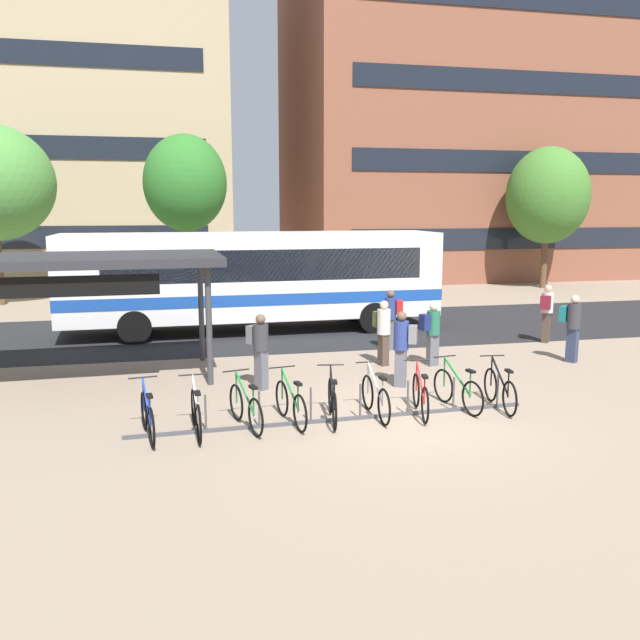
{
  "coord_description": "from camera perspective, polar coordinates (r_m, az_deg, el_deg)",
  "views": [
    {
      "loc": [
        -4.13,
        -11.29,
        4.01
      ],
      "look_at": [
        -0.63,
        4.55,
        1.22
      ],
      "focal_mm": 36.83,
      "sensor_mm": 36.0,
      "label": 1
    }
  ],
  "objects": [
    {
      "name": "commuter_teal_pack_4",
      "position": [
        18.29,
        21.07,
        -0.28
      ],
      "size": [
        0.54,
        0.61,
        1.78
      ],
      "rotation": [
        0.0,
        0.0,
        5.28
      ],
      "color": "#2D3851",
      "rests_on": "ground"
    },
    {
      "name": "commuter_navy_pack_6",
      "position": [
        16.92,
        9.7,
        -0.83
      ],
      "size": [
        0.57,
        0.4,
        1.64
      ],
      "rotation": [
        0.0,
        0.0,
        0.19
      ],
      "color": "#565660",
      "rests_on": "ground"
    },
    {
      "name": "parked_bicycle_green_7",
      "position": [
        13.51,
        11.87,
        -6.01
      ],
      "size": [
        0.52,
        1.7,
        0.99
      ],
      "rotation": [
        0.0,
        0.0,
        1.75
      ],
      "color": "black",
      "rests_on": "ground"
    },
    {
      "name": "building_left_wing",
      "position": [
        40.42,
        -24.47,
        15.38
      ],
      "size": [
        21.67,
        10.31,
        17.11
      ],
      "color": "tan",
      "rests_on": "ground"
    },
    {
      "name": "parked_bicycle_black_8",
      "position": [
        13.74,
        15.36,
        -5.89
      ],
      "size": [
        0.52,
        1.72,
        0.99
      ],
      "rotation": [
        0.0,
        0.0,
        1.46
      ],
      "color": "black",
      "rests_on": "ground"
    },
    {
      "name": "ground",
      "position": [
        12.67,
        7.32,
        -8.76
      ],
      "size": [
        200.0,
        200.0,
        0.0
      ],
      "primitive_type": "plane",
      "color": "gray"
    },
    {
      "name": "bike_rack",
      "position": [
        12.57,
        1.38,
        -8.39
      ],
      "size": [
        7.79,
        0.41,
        0.7
      ],
      "rotation": [
        0.0,
        0.0,
        0.04
      ],
      "color": "#47474C",
      "rests_on": "ground"
    },
    {
      "name": "street_tree_0",
      "position": [
        34.82,
        19.17,
        10.17
      ],
      "size": [
        4.03,
        4.03,
        6.95
      ],
      "color": "brown",
      "rests_on": "ground"
    },
    {
      "name": "building_right_wing",
      "position": [
        43.92,
        14.24,
        19.82
      ],
      "size": [
        23.52,
        14.01,
        23.78
      ],
      "color": "brown",
      "rests_on": "ground"
    },
    {
      "name": "commuter_maroon_pack_3",
      "position": [
        20.67,
        19.1,
        0.87
      ],
      "size": [
        0.58,
        0.59,
        1.73
      ],
      "rotation": [
        0.0,
        0.0,
        0.81
      ],
      "color": "#47382D",
      "rests_on": "ground"
    },
    {
      "name": "street_tree_1",
      "position": [
        28.81,
        -11.63,
        11.54
      ],
      "size": [
        3.49,
        3.49,
        7.04
      ],
      "color": "brown",
      "rests_on": "ground"
    },
    {
      "name": "commuter_olive_pack_2",
      "position": [
        16.81,
        5.5,
        -0.72
      ],
      "size": [
        0.41,
        0.57,
        1.68
      ],
      "rotation": [
        0.0,
        0.0,
        4.92
      ],
      "color": "#47382D",
      "rests_on": "ground"
    },
    {
      "name": "parked_bicycle_green_3",
      "position": [
        12.36,
        -2.57,
        -7.3
      ],
      "size": [
        0.52,
        1.71,
        0.99
      ],
      "rotation": [
        0.0,
        0.0,
        1.74
      ],
      "color": "black",
      "rests_on": "ground"
    },
    {
      "name": "parked_bicycle_red_6",
      "position": [
        13.01,
        8.72,
        -6.53
      ],
      "size": [
        0.54,
        1.7,
        0.99
      ],
      "rotation": [
        0.0,
        0.0,
        1.37
      ],
      "color": "black",
      "rests_on": "ground"
    },
    {
      "name": "parked_bicycle_white_1",
      "position": [
        11.98,
        -10.72,
        -8.02
      ],
      "size": [
        0.52,
        1.72,
        0.99
      ],
      "rotation": [
        0.0,
        0.0,
        1.63
      ],
      "color": "black",
      "rests_on": "ground"
    },
    {
      "name": "transit_shelter",
      "position": [
        16.11,
        -20.52,
        4.63
      ],
      "size": [
        6.71,
        3.51,
        2.92
      ],
      "rotation": [
        0.0,
        0.0,
        0.03
      ],
      "color": "#38383D",
      "rests_on": "ground"
    },
    {
      "name": "city_bus",
      "position": [
        21.35,
        -5.98,
        3.71
      ],
      "size": [
        12.06,
        2.74,
        3.2
      ],
      "rotation": [
        0.0,
        0.0,
        3.16
      ],
      "color": "white",
      "rests_on": "ground"
    },
    {
      "name": "commuter_grey_pack_5",
      "position": [
        14.57,
        -5.25,
        -2.26
      ],
      "size": [
        0.54,
        0.6,
        1.7
      ],
      "rotation": [
        0.0,
        0.0,
        5.29
      ],
      "color": "#565660",
      "rests_on": "ground"
    },
    {
      "name": "parked_bicycle_silver_5",
      "position": [
        12.78,
        4.85,
        -6.76
      ],
      "size": [
        0.52,
        1.72,
        0.99
      ],
      "rotation": [
        0.0,
        0.0,
        1.59
      ],
      "color": "black",
      "rests_on": "ground"
    },
    {
      "name": "bus_lane_asphalt",
      "position": [
        21.87,
        -1.36,
        -0.79
      ],
      "size": [
        80.0,
        7.2,
        0.01
      ],
      "primitive_type": "cube",
      "color": "#232326",
      "rests_on": "ground"
    },
    {
      "name": "commuter_red_pack_1",
      "position": [
        18.64,
        6.24,
        0.4
      ],
      "size": [
        0.59,
        0.45,
        1.72
      ],
      "rotation": [
        0.0,
        0.0,
        2.83
      ],
      "color": "#565660",
      "rests_on": "ground"
    },
    {
      "name": "commuter_grey_pack_0",
      "position": [
        14.83,
        7.19,
        -2.05
      ],
      "size": [
        0.6,
        0.5,
        1.72
      ],
      "rotation": [
        0.0,
        0.0,
        2.71
      ],
      "color": "#565660",
      "rests_on": "ground"
    },
    {
      "name": "parked_bicycle_black_4",
      "position": [
        12.49,
        1.08,
        -7.11
      ],
      "size": [
        0.52,
        1.71,
        0.99
      ],
      "rotation": [
        0.0,
        0.0,
        1.41
      ],
      "color": "black",
      "rests_on": "ground"
    },
    {
      "name": "parked_bicycle_green_2",
      "position": [
        12.19,
        -6.48,
        -7.61
      ],
      "size": [
        0.61,
        1.68,
        0.99
      ],
      "rotation": [
        0.0,
        0.0,
        1.82
      ],
      "color": "black",
      "rests_on": "ground"
    },
    {
      "name": "parked_bicycle_blue_0",
      "position": [
        12.0,
        -14.75,
        -8.16
      ],
      "size": [
        0.52,
        1.71,
        0.99
      ],
      "rotation": [
        0.0,
        0.0,
        1.73
      ],
      "color": "black",
      "rests_on": "ground"
    }
  ]
}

